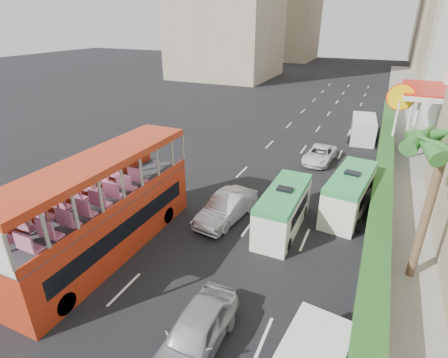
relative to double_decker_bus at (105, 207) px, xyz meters
The scene contains 13 objects.
ground_plane 6.51m from the double_decker_bus, ahead, with size 200.00×200.00×0.00m, color black.
double_decker_bus is the anchor object (origin of this frame).
car_silver_lane_a 7.12m from the double_decker_bus, 51.65° to the left, with size 1.65×4.74×1.56m, color #B6B9BD.
car_silver_lane_b 7.92m from the double_decker_bus, 26.35° to the right, with size 1.83×4.54×1.55m, color #B6B9BD.
van_asset 18.35m from the double_decker_bus, 65.89° to the left, with size 2.05×4.45×1.24m, color silver.
minibus_near 9.33m from the double_decker_bus, 37.08° to the left, with size 1.82×5.45×2.42m, color silver.
minibus_far 13.83m from the double_decker_bus, 40.58° to the left, with size 1.91×5.74×2.54m, color silver.
panel_van_far 26.27m from the double_decker_bus, 67.35° to the left, with size 2.11×5.28×2.11m, color silver.
sidewalk 29.26m from the double_decker_bus, 59.04° to the left, with size 6.00×120.00×0.18m, color #99968C.
kerb_wall 18.66m from the double_decker_bus, 48.93° to the left, with size 0.30×44.00×1.00m, color silver.
hedge 18.60m from the double_decker_bus, 48.93° to the left, with size 1.10×44.00×0.70m, color #2D6626.
palm_tree 14.39m from the double_decker_bus, 16.16° to the left, with size 0.36×0.36×6.40m, color brown.
shell_station 28.02m from the double_decker_bus, 55.18° to the left, with size 6.50×8.00×5.50m, color silver.
Camera 1 is at (5.26, -10.98, 10.85)m, focal length 28.00 mm.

